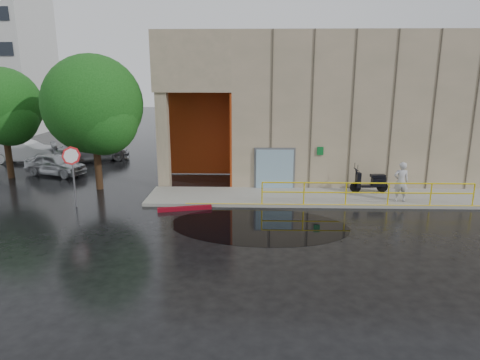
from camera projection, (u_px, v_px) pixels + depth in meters
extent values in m
plane|color=black|center=(277.00, 232.00, 16.53)|extent=(120.00, 120.00, 0.00)
cube|color=gray|center=(354.00, 197.00, 20.76)|extent=(20.00, 3.00, 0.15)
cube|color=gray|center=(366.00, 106.00, 26.04)|extent=(16.00, 10.00, 8.00)
cube|color=gray|center=(202.00, 63.00, 25.69)|extent=(4.00, 10.00, 3.00)
cube|color=gray|center=(163.00, 141.00, 22.26)|extent=(0.60, 0.60, 5.00)
cube|color=#A4390F|center=(201.00, 133.00, 25.22)|extent=(3.80, 0.15, 4.90)
cube|color=#A4390F|center=(232.00, 137.00, 23.48)|extent=(0.10, 3.50, 4.90)
cube|color=#8BA9BE|center=(275.00, 169.00, 21.94)|extent=(1.90, 0.10, 2.00)
cube|color=slate|center=(275.00, 169.00, 22.01)|extent=(2.10, 0.06, 2.20)
cube|color=#0E6226|center=(320.00, 151.00, 21.70)|extent=(0.32, 0.04, 0.42)
cylinder|color=yellow|center=(368.00, 183.00, 19.18)|extent=(9.50, 0.06, 0.06)
cylinder|color=yellow|center=(367.00, 193.00, 19.29)|extent=(9.50, 0.06, 0.06)
imported|color=silver|center=(401.00, 182.00, 19.70)|extent=(0.70, 0.48, 1.86)
cylinder|color=black|center=(355.00, 187.00, 21.27)|extent=(0.55, 0.15, 0.54)
cylinder|color=black|center=(382.00, 187.00, 21.33)|extent=(0.55, 0.15, 0.54)
cylinder|color=slate|center=(74.00, 181.00, 19.28)|extent=(0.08, 0.08, 2.44)
cylinder|color=red|center=(71.00, 156.00, 18.96)|extent=(0.65, 0.60, 0.84)
cylinder|color=white|center=(71.00, 156.00, 18.94)|extent=(0.50, 0.46, 0.67)
cube|color=maroon|center=(185.00, 208.00, 19.03)|extent=(2.38, 0.72, 0.18)
cube|color=black|center=(259.00, 226.00, 17.17)|extent=(7.62, 5.18, 0.01)
imported|color=silver|center=(55.00, 164.00, 25.49)|extent=(4.07, 2.64, 1.29)
imported|color=silver|center=(25.00, 151.00, 29.07)|extent=(4.67, 1.80, 1.52)
imported|color=#BABDC1|center=(91.00, 150.00, 29.49)|extent=(5.49, 4.16, 1.48)
cylinder|color=black|center=(98.00, 162.00, 22.23)|extent=(0.36, 0.36, 2.92)
sphere|color=#1F561A|center=(93.00, 104.00, 21.51)|extent=(4.98, 4.98, 4.98)
sphere|color=#1F561A|center=(103.00, 120.00, 21.23)|extent=(3.48, 3.48, 3.48)
cylinder|color=black|center=(8.00, 154.00, 24.60)|extent=(0.36, 0.36, 2.84)
sphere|color=#165E1B|center=(2.00, 106.00, 23.93)|extent=(4.33, 4.33, 4.33)
sphere|color=#165E1B|center=(10.00, 119.00, 23.65)|extent=(3.03, 3.03, 3.03)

